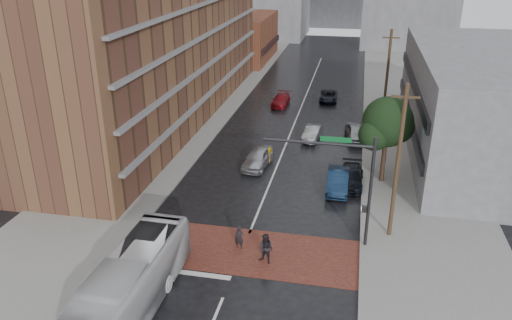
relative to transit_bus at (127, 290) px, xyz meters
The scene contains 20 objects.
ground 7.68m from the transit_bus, 55.71° to the left, with size 160.00×160.00×0.00m, color black.
crosswalk 8.09m from the transit_bus, 57.74° to the left, with size 14.00×5.00×0.02m, color brown.
sidewalk_west 32.08m from the transit_bus, 103.10° to the left, with size 9.00×90.00×0.15m, color gray.
sidewalk_east 34.99m from the transit_bus, 63.24° to the left, with size 9.00×90.00×0.15m, color gray.
storefront_west 60.74m from the transit_bus, 97.34° to the left, with size 8.00×16.00×7.00m, color brown.
building_east 33.56m from the transit_bus, 51.65° to the left, with size 11.00×26.00×9.00m, color gray.
street_tree 22.49m from the transit_bus, 55.05° to the left, with size 4.20×4.10×6.90m.
signal_mast 13.70m from the transit_bus, 40.83° to the left, with size 6.50×0.30×7.20m.
utility_pole_near 16.95m from the transit_bus, 38.08° to the left, with size 1.60×0.26×10.00m.
utility_pole_far 33.10m from the transit_bus, 66.66° to the left, with size 1.60×0.26×10.00m.
transit_bus is the anchor object (origin of this frame).
pedestrian_a 8.07m from the transit_bus, 60.08° to the left, with size 0.56×0.37×1.53m, color black.
pedestrian_b 8.29m from the transit_bus, 44.77° to the left, with size 0.91×0.71×1.87m, color black.
car_travel_a 19.41m from the transit_bus, 82.15° to the left, with size 1.82×4.52×1.54m, color #B9BCC1.
car_travel_b 27.30m from the transit_bus, 76.21° to the left, with size 1.35×3.88×1.28m, color #B0B3B8.
car_travel_c 36.85m from the transit_bus, 87.16° to the left, with size 1.74×4.28×1.24m, color maroon.
suv_travel 40.30m from the transit_bus, 79.84° to the left, with size 1.98×4.29×1.19m, color black.
car_parked_near 18.78m from the transit_bus, 59.80° to the left, with size 1.59×4.56×1.50m, color #132642.
car_parked_mid 20.20m from the transit_bus, 58.96° to the left, with size 1.83×4.51×1.31m, color black.
car_parked_far 29.31m from the transit_bus, 68.92° to the left, with size 1.70×4.23×1.44m, color #9A9CA1.
Camera 1 is at (6.00, -24.45, 17.11)m, focal length 35.00 mm.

